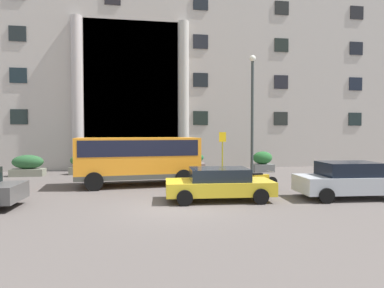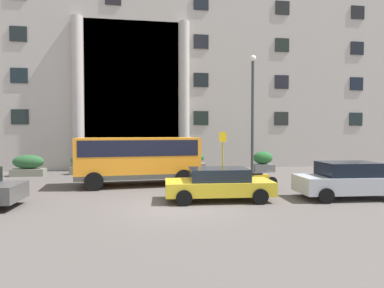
{
  "view_description": "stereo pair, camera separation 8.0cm",
  "coord_description": "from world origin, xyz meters",
  "px_view_note": "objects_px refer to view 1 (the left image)",
  "views": [
    {
      "loc": [
        -1.27,
        -11.96,
        2.8
      ],
      "look_at": [
        1.41,
        5.17,
        2.19
      ],
      "focal_mm": 30.46,
      "sensor_mm": 36.0,
      "label": 1
    },
    {
      "loc": [
        -1.19,
        -11.98,
        2.8
      ],
      "look_at": [
        1.41,
        5.17,
        2.19
      ],
      "focal_mm": 30.46,
      "sensor_mm": 36.0,
      "label": 2
    }
  ],
  "objects_px": {
    "lamppost_plaza_centre": "(252,106)",
    "hedge_planter_east": "(145,163)",
    "parked_sedan_second": "(219,184)",
    "scooter_by_planter": "(260,180)",
    "hedge_planter_entrance_right": "(191,162)",
    "hedge_planter_far_east": "(83,164)",
    "parked_sedan_far": "(348,180)",
    "hedge_planter_far_west": "(262,162)",
    "bus_stop_sign": "(222,150)",
    "hedge_planter_entrance_left": "(28,166)",
    "orange_minibus": "(138,157)"
  },
  "relations": [
    {
      "from": "lamppost_plaza_centre",
      "to": "hedge_planter_east",
      "type": "bearing_deg",
      "value": 156.04
    },
    {
      "from": "hedge_planter_east",
      "to": "parked_sedan_second",
      "type": "xyz_separation_m",
      "value": [
        2.92,
        -9.78,
        0.03
      ]
    },
    {
      "from": "scooter_by_planter",
      "to": "hedge_planter_entrance_right",
      "type": "bearing_deg",
      "value": 92.53
    },
    {
      "from": "hedge_planter_far_east",
      "to": "parked_sedan_far",
      "type": "xyz_separation_m",
      "value": [
        12.54,
        -9.99,
        0.12
      ]
    },
    {
      "from": "hedge_planter_far_west",
      "to": "hedge_planter_far_east",
      "type": "bearing_deg",
      "value": 177.9
    },
    {
      "from": "hedge_planter_far_west",
      "to": "parked_sedan_far",
      "type": "relative_size",
      "value": 0.34
    },
    {
      "from": "bus_stop_sign",
      "to": "parked_sedan_second",
      "type": "bearing_deg",
      "value": -105.38
    },
    {
      "from": "hedge_planter_entrance_left",
      "to": "hedge_planter_entrance_right",
      "type": "relative_size",
      "value": 1.09
    },
    {
      "from": "bus_stop_sign",
      "to": "hedge_planter_far_west",
      "type": "distance_m",
      "value": 4.5
    },
    {
      "from": "hedge_planter_east",
      "to": "scooter_by_planter",
      "type": "bearing_deg",
      "value": -54.55
    },
    {
      "from": "bus_stop_sign",
      "to": "parked_sedan_second",
      "type": "height_order",
      "value": "bus_stop_sign"
    },
    {
      "from": "parked_sedan_far",
      "to": "hedge_planter_far_east",
      "type": "bearing_deg",
      "value": 144.94
    },
    {
      "from": "parked_sedan_second",
      "to": "orange_minibus",
      "type": "bearing_deg",
      "value": 130.32
    },
    {
      "from": "hedge_planter_far_west",
      "to": "lamppost_plaza_centre",
      "type": "relative_size",
      "value": 0.19
    },
    {
      "from": "bus_stop_sign",
      "to": "parked_sedan_far",
      "type": "height_order",
      "value": "bus_stop_sign"
    },
    {
      "from": "hedge_planter_entrance_left",
      "to": "lamppost_plaza_centre",
      "type": "xyz_separation_m",
      "value": [
        14.2,
        -2.45,
        3.8
      ]
    },
    {
      "from": "scooter_by_planter",
      "to": "hedge_planter_east",
      "type": "bearing_deg",
      "value": 111.84
    },
    {
      "from": "parked_sedan_second",
      "to": "parked_sedan_far",
      "type": "bearing_deg",
      "value": -0.93
    },
    {
      "from": "hedge_planter_east",
      "to": "parked_sedan_far",
      "type": "xyz_separation_m",
      "value": [
        8.46,
        -10.22,
        0.12
      ]
    },
    {
      "from": "bus_stop_sign",
      "to": "hedge_planter_entrance_left",
      "type": "bearing_deg",
      "value": 167.66
    },
    {
      "from": "hedge_planter_east",
      "to": "parked_sedan_far",
      "type": "relative_size",
      "value": 0.4
    },
    {
      "from": "orange_minibus",
      "to": "bus_stop_sign",
      "type": "bearing_deg",
      "value": 17.02
    },
    {
      "from": "hedge_planter_far_east",
      "to": "scooter_by_planter",
      "type": "xyz_separation_m",
      "value": [
        9.54,
        -7.45,
        -0.21
      ]
    },
    {
      "from": "hedge_planter_entrance_right",
      "to": "parked_sedan_second",
      "type": "bearing_deg",
      "value": -92.01
    },
    {
      "from": "hedge_planter_far_west",
      "to": "lamppost_plaza_centre",
      "type": "xyz_separation_m",
      "value": [
        -1.59,
        -2.3,
        3.76
      ]
    },
    {
      "from": "hedge_planter_far_east",
      "to": "parked_sedan_second",
      "type": "bearing_deg",
      "value": -53.78
    },
    {
      "from": "lamppost_plaza_centre",
      "to": "scooter_by_planter",
      "type": "bearing_deg",
      "value": -104.94
    },
    {
      "from": "hedge_planter_entrance_left",
      "to": "orange_minibus",
      "type": "bearing_deg",
      "value": -34.17
    },
    {
      "from": "hedge_planter_far_east",
      "to": "hedge_planter_entrance_right",
      "type": "relative_size",
      "value": 0.96
    },
    {
      "from": "parked_sedan_far",
      "to": "lamppost_plaza_centre",
      "type": "relative_size",
      "value": 0.57
    },
    {
      "from": "hedge_planter_entrance_right",
      "to": "parked_sedan_second",
      "type": "distance_m",
      "value": 9.73
    },
    {
      "from": "hedge_planter_far_west",
      "to": "hedge_planter_entrance_left",
      "type": "xyz_separation_m",
      "value": [
        -15.79,
        0.15,
        -0.04
      ]
    },
    {
      "from": "orange_minibus",
      "to": "bus_stop_sign",
      "type": "distance_m",
      "value": 5.56
    },
    {
      "from": "hedge_planter_far_east",
      "to": "lamppost_plaza_centre",
      "type": "xyz_separation_m",
      "value": [
        10.8,
        -2.75,
        3.8
      ]
    },
    {
      "from": "bus_stop_sign",
      "to": "scooter_by_planter",
      "type": "height_order",
      "value": "bus_stop_sign"
    },
    {
      "from": "orange_minibus",
      "to": "scooter_by_planter",
      "type": "xyz_separation_m",
      "value": [
        5.87,
        -2.34,
        -1.07
      ]
    },
    {
      "from": "orange_minibus",
      "to": "hedge_planter_entrance_left",
      "type": "xyz_separation_m",
      "value": [
        -7.07,
        4.8,
        -0.87
      ]
    },
    {
      "from": "hedge_planter_far_east",
      "to": "hedge_planter_entrance_left",
      "type": "relative_size",
      "value": 0.88
    },
    {
      "from": "hedge_planter_far_east",
      "to": "parked_sedan_far",
      "type": "bearing_deg",
      "value": -38.54
    },
    {
      "from": "orange_minibus",
      "to": "parked_sedan_second",
      "type": "xyz_separation_m",
      "value": [
        3.32,
        -4.45,
        -0.84
      ]
    },
    {
      "from": "hedge_planter_entrance_right",
      "to": "parked_sedan_far",
      "type": "distance_m",
      "value": 11.42
    },
    {
      "from": "scooter_by_planter",
      "to": "hedge_planter_far_east",
      "type": "bearing_deg",
      "value": 128.43
    },
    {
      "from": "hedge_planter_entrance_left",
      "to": "scooter_by_planter",
      "type": "relative_size",
      "value": 1.04
    },
    {
      "from": "hedge_planter_far_east",
      "to": "hedge_planter_entrance_right",
      "type": "height_order",
      "value": "hedge_planter_entrance_right"
    },
    {
      "from": "hedge_planter_far_west",
      "to": "parked_sedan_second",
      "type": "relative_size",
      "value": 0.33
    },
    {
      "from": "hedge_planter_far_east",
      "to": "hedge_planter_entrance_left",
      "type": "bearing_deg",
      "value": -174.89
    },
    {
      "from": "bus_stop_sign",
      "to": "scooter_by_planter",
      "type": "bearing_deg",
      "value": -80.65
    },
    {
      "from": "parked_sedan_second",
      "to": "parked_sedan_far",
      "type": "height_order",
      "value": "parked_sedan_far"
    },
    {
      "from": "hedge_planter_entrance_left",
      "to": "hedge_planter_entrance_right",
      "type": "bearing_deg",
      "value": 2.54
    },
    {
      "from": "bus_stop_sign",
      "to": "hedge_planter_far_east",
      "type": "relative_size",
      "value": 1.59
    }
  ]
}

